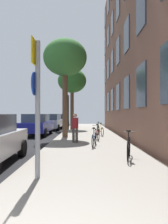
{
  "coord_description": "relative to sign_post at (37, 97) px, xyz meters",
  "views": [
    {
      "loc": [
        0.82,
        -1.42,
        1.64
      ],
      "look_at": [
        0.78,
        11.75,
        1.75
      ],
      "focal_mm": 37.33,
      "sensor_mm": 36.0,
      "label": 1
    }
  ],
  "objects": [
    {
      "name": "tree_far",
      "position": [
        -0.08,
        17.82,
        2.85
      ],
      "size": [
        2.85,
        2.85,
        6.06
      ],
      "color": "brown",
      "rests_on": "sidewalk"
    },
    {
      "name": "road_asphalt",
      "position": [
        -4.2,
        10.91,
        -2.05
      ],
      "size": [
        7.0,
        38.0,
        0.01
      ],
      "primitive_type": "cube",
      "color": "black",
      "rests_on": "ground"
    },
    {
      "name": "bicycle_1",
      "position": [
        1.6,
        5.41,
        -1.59
      ],
      "size": [
        0.45,
        1.68,
        0.89
      ],
      "color": "black",
      "rests_on": "sidewalk"
    },
    {
      "name": "pedestrian_0",
      "position": [
        0.65,
        6.79,
        -1.05
      ],
      "size": [
        0.43,
        0.43,
        1.54
      ],
      "color": "#4C4742",
      "rests_on": "sidewalk"
    },
    {
      "name": "sign_post",
      "position": [
        0.0,
        0.0,
        0.0
      ],
      "size": [
        0.16,
        0.6,
        3.29
      ],
      "color": "gray",
      "rests_on": "sidewalk"
    },
    {
      "name": "sidewalk",
      "position": [
        1.4,
        10.91,
        -1.99
      ],
      "size": [
        4.2,
        38.0,
        0.12
      ],
      "primitive_type": "cube",
      "color": "gray",
      "rests_on": "ground"
    },
    {
      "name": "bicycle_4",
      "position": [
        2.26,
        12.78,
        -1.58
      ],
      "size": [
        0.42,
        1.61,
        0.91
      ],
      "color": "black",
      "rests_on": "sidewalk"
    },
    {
      "name": "ground_plane",
      "position": [
        -2.1,
        10.91,
        -2.05
      ],
      "size": [
        41.8,
        41.8,
        0.0
      ],
      "primitive_type": "plane",
      "color": "#332D28"
    },
    {
      "name": "car_3",
      "position": [
        -1.81,
        23.6,
        -1.21
      ],
      "size": [
        2.07,
        4.4,
        1.62
      ],
      "color": "#B7B7BC",
      "rests_on": "road_asphalt"
    },
    {
      "name": "car_1",
      "position": [
        -2.43,
        11.96,
        -1.21
      ],
      "size": [
        1.95,
        4.52,
        1.62
      ],
      "color": "navy",
      "rests_on": "road_asphalt"
    },
    {
      "name": "bicycle_3",
      "position": [
        2.27,
        10.79,
        -1.58
      ],
      "size": [
        0.49,
        1.59,
        0.9
      ],
      "color": "black",
      "rests_on": "sidewalk"
    },
    {
      "name": "building_facade",
      "position": [
        3.99,
        10.41,
        5.45
      ],
      "size": [
        0.56,
        27.0,
        14.97
      ],
      "color": "brown",
      "rests_on": "ground"
    },
    {
      "name": "bicycle_0",
      "position": [
        2.63,
        2.32,
        -1.54
      ],
      "size": [
        0.56,
        1.73,
        0.99
      ],
      "color": "black",
      "rests_on": "sidewalk"
    },
    {
      "name": "car_2",
      "position": [
        -2.12,
        18.09,
        -1.21
      ],
      "size": [
        1.94,
        4.5,
        1.62
      ],
      "color": "#B7B7BC",
      "rests_on": "road_asphalt"
    },
    {
      "name": "traffic_light",
      "position": [
        -0.49,
        16.82,
        0.35
      ],
      "size": [
        0.43,
        0.24,
        3.32
      ],
      "color": "black",
      "rests_on": "sidewalk"
    },
    {
      "name": "bicycle_2",
      "position": [
        1.88,
        8.09,
        -1.57
      ],
      "size": [
        0.42,
        1.66,
        0.94
      ],
      "color": "black",
      "rests_on": "sidewalk"
    },
    {
      "name": "tree_near",
      "position": [
        -0.12,
        9.71,
        3.22
      ],
      "size": [
        2.85,
        2.85,
        6.45
      ],
      "color": "brown",
      "rests_on": "sidewalk"
    }
  ]
}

